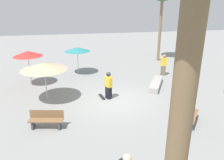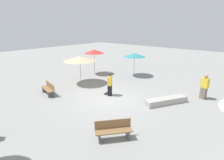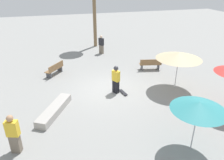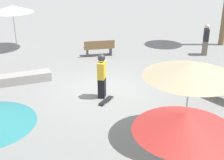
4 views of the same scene
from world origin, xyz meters
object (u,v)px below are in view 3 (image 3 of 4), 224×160
(bystander_far, at_px, (101,45))
(bench_near, at_px, (55,69))
(skater_main, at_px, (116,78))
(shade_umbrella_teal, at_px, (199,106))
(concrete_ledge, at_px, (55,110))
(bystander_watching, at_px, (13,134))
(shade_umbrella_tan, at_px, (179,56))
(bench_far, at_px, (150,64))
(skateboard, at_px, (123,92))

(bystander_far, bearing_deg, bench_near, 101.81)
(skater_main, height_order, shade_umbrella_teal, shade_umbrella_teal)
(shade_umbrella_teal, xyz_separation_m, bystander_far, (-12.74, -0.73, -1.22))
(concrete_ledge, bearing_deg, bystander_watching, -33.43)
(shade_umbrella_tan, bearing_deg, concrete_ledge, -83.65)
(concrete_ledge, relative_size, shade_umbrella_tan, 1.03)
(concrete_ledge, bearing_deg, bench_far, 119.29)
(concrete_ledge, relative_size, bench_near, 1.81)
(bench_near, height_order, bystander_watching, bystander_watching)
(concrete_ledge, bearing_deg, skateboard, 104.76)
(skater_main, height_order, bystander_far, skater_main)
(bench_near, xyz_separation_m, bystander_far, (-3.69, 4.22, 0.40))
(shade_umbrella_tan, xyz_separation_m, bystander_watching, (3.16, -8.87, -1.29))
(bench_near, bearing_deg, skater_main, -97.94)
(skater_main, height_order, concrete_ledge, skater_main)
(shade_umbrella_teal, bearing_deg, shade_umbrella_tan, 156.56)
(skater_main, distance_m, shade_umbrella_teal, 5.73)
(shade_umbrella_teal, bearing_deg, bench_far, 166.67)
(bystander_far, bearing_deg, shade_umbrella_tan, 170.71)
(concrete_ledge, bearing_deg, bench_near, 177.25)
(skater_main, relative_size, bystander_watching, 0.99)
(skateboard, relative_size, bench_near, 0.54)
(bystander_watching, bearing_deg, bystander_far, -100.51)
(skateboard, distance_m, bench_far, 4.26)
(skater_main, relative_size, shade_umbrella_tan, 0.64)
(skateboard, distance_m, bystander_far, 7.62)
(bench_near, relative_size, shade_umbrella_tan, 0.57)
(skater_main, distance_m, bench_far, 4.43)
(bench_near, height_order, bystander_far, bystander_far)
(bench_near, distance_m, bystander_watching, 7.51)
(skateboard, relative_size, bystander_watching, 0.48)
(bench_far, xyz_separation_m, shade_umbrella_tan, (3.17, 0.22, 1.72))
(concrete_ledge, height_order, bystander_watching, bystander_watching)
(bystander_far, bearing_deg, shade_umbrella_teal, 153.86)
(bench_far, xyz_separation_m, shade_umbrella_teal, (8.10, -1.92, 1.62))
(skater_main, bearing_deg, skateboard, 31.99)
(shade_umbrella_tan, bearing_deg, skater_main, -97.22)
(skater_main, distance_m, bystander_far, 7.40)
(shade_umbrella_tan, height_order, bystander_watching, shade_umbrella_tan)
(skater_main, xyz_separation_m, shade_umbrella_teal, (5.39, 1.56, 1.13))
(skateboard, xyz_separation_m, bench_near, (-3.88, -3.78, 0.37))
(shade_umbrella_tan, bearing_deg, bystander_far, -159.87)
(skateboard, distance_m, bystander_watching, 6.58)
(concrete_ledge, height_order, shade_umbrella_tan, shade_umbrella_tan)
(bench_near, distance_m, bench_far, 6.93)
(shade_umbrella_tan, relative_size, shade_umbrella_teal, 1.20)
(skater_main, bearing_deg, shade_umbrella_teal, -12.45)
(skater_main, bearing_deg, bench_near, -165.69)
(bench_near, height_order, bench_far, same)
(skateboard, bearing_deg, concrete_ledge, -85.31)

